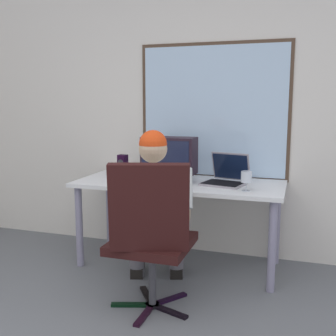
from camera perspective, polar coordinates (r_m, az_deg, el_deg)
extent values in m
cube|color=silver|center=(3.79, 4.92, 9.38)|extent=(5.79, 0.06, 2.84)
cube|color=#4C3828|center=(3.74, 6.33, 7.80)|extent=(1.35, 0.01, 1.21)
cube|color=silver|center=(3.73, 6.31, 7.80)|extent=(1.29, 0.02, 1.15)
cylinder|color=gray|center=(3.62, -12.24, -7.95)|extent=(0.06, 0.06, 0.70)
cylinder|color=gray|center=(3.17, 14.27, -10.56)|extent=(0.06, 0.06, 0.70)
cylinder|color=gray|center=(4.11, -8.16, -5.76)|extent=(0.06, 0.06, 0.70)
cylinder|color=gray|center=(3.72, 14.88, -7.60)|extent=(0.06, 0.06, 0.70)
cube|color=white|center=(3.48, 1.54, -2.21)|extent=(1.75, 0.72, 0.03)
cube|color=black|center=(3.01, -5.06, -18.42)|extent=(0.29, 0.13, 0.02)
cube|color=black|center=(2.89, -3.27, -19.74)|extent=(0.05, 0.29, 0.02)
cube|color=black|center=(2.92, 0.14, -19.30)|extent=(0.29, 0.14, 0.02)
cube|color=black|center=(3.07, 0.19, -17.79)|extent=(0.21, 0.26, 0.02)
cube|color=black|center=(3.13, -2.89, -17.31)|extent=(0.20, 0.26, 0.02)
cylinder|color=black|center=(3.00, -2.18, -18.50)|extent=(0.10, 0.10, 0.02)
cylinder|color=#3F3F44|center=(2.91, -2.21, -14.67)|extent=(0.05, 0.05, 0.42)
cube|color=black|center=(2.82, -2.24, -10.41)|extent=(0.52, 0.52, 0.06)
cube|color=black|center=(2.51, -2.56, -5.57)|extent=(0.51, 0.26, 0.56)
cylinder|color=#58565C|center=(3.06, 1.22, -8.27)|extent=(0.28, 0.49, 0.15)
cylinder|color=#58565C|center=(3.35, 1.18, -11.07)|extent=(0.12, 0.12, 0.49)
cube|color=black|center=(3.48, 1.17, -13.87)|extent=(0.17, 0.26, 0.08)
cylinder|color=#58565C|center=(3.07, -4.82, -8.21)|extent=(0.28, 0.49, 0.15)
cylinder|color=#58565C|center=(3.37, -4.37, -11.01)|extent=(0.12, 0.12, 0.49)
cube|color=black|center=(3.50, -4.24, -13.81)|extent=(0.17, 0.26, 0.08)
cube|color=silver|center=(2.77, -2.06, -4.88)|extent=(0.46, 0.42, 0.52)
sphere|color=tan|center=(2.70, -2.10, 2.71)|extent=(0.19, 0.19, 0.19)
sphere|color=red|center=(2.70, -2.11, 3.34)|extent=(0.19, 0.19, 0.19)
cylinder|color=silver|center=(2.80, 2.50, -2.83)|extent=(0.14, 0.22, 0.29)
cylinder|color=tan|center=(2.91, 2.43, -5.12)|extent=(0.12, 0.19, 0.27)
sphere|color=tan|center=(2.96, 2.41, -5.42)|extent=(0.09, 0.09, 0.09)
cylinder|color=silver|center=(2.82, -6.49, -2.79)|extent=(0.14, 0.21, 0.29)
cylinder|color=tan|center=(2.96, -6.13, -3.11)|extent=(0.12, 0.18, 0.27)
sphere|color=tan|center=(3.04, -5.94, -1.55)|extent=(0.09, 0.09, 0.09)
cube|color=beige|center=(3.50, 0.16, -1.71)|extent=(0.30, 0.24, 0.02)
cylinder|color=beige|center=(3.49, 0.16, -1.15)|extent=(0.04, 0.04, 0.05)
cube|color=black|center=(3.46, 0.16, 1.78)|extent=(0.46, 0.22, 0.31)
cube|color=#191E38|center=(3.36, -0.44, 1.56)|extent=(0.41, 0.02, 0.27)
cube|color=#97909A|center=(3.37, 7.65, -2.22)|extent=(0.38, 0.32, 0.02)
cube|color=black|center=(3.37, 7.65, -2.05)|extent=(0.34, 0.29, 0.00)
cube|color=#97909A|center=(3.50, 8.74, 0.25)|extent=(0.34, 0.15, 0.24)
cube|color=#0F1933|center=(3.49, 8.69, 0.18)|extent=(0.31, 0.13, 0.21)
cylinder|color=silver|center=(3.17, 10.79, -3.14)|extent=(0.06, 0.06, 0.00)
cylinder|color=silver|center=(3.17, 10.81, -2.53)|extent=(0.01, 0.01, 0.06)
cylinder|color=silver|center=(3.15, 10.85, -1.20)|extent=(0.08, 0.08, 0.08)
cylinder|color=#5F050F|center=(3.16, 10.84, -1.67)|extent=(0.08, 0.08, 0.03)
cube|color=black|center=(3.80, -6.31, 0.42)|extent=(0.09, 0.08, 0.19)
cylinder|color=#333338|center=(3.76, -6.63, 0.77)|extent=(0.05, 0.01, 0.05)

